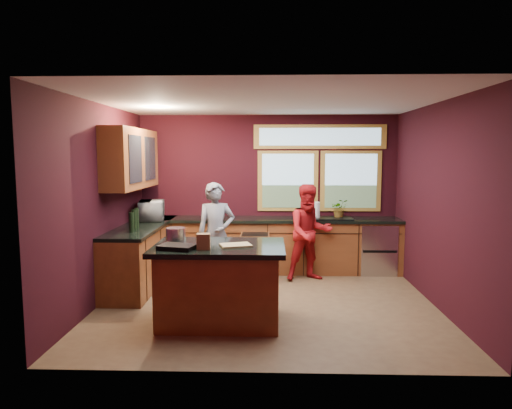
{
  "coord_description": "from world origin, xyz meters",
  "views": [
    {
      "loc": [
        0.05,
        -6.04,
        2.02
      ],
      "look_at": [
        -0.16,
        0.4,
        1.31
      ],
      "focal_mm": 32.0,
      "sensor_mm": 36.0,
      "label": 1
    }
  ],
  "objects_px": {
    "island": "(220,283)",
    "stock_pot": "(176,235)",
    "cutting_board": "(236,245)",
    "person_grey": "(216,234)",
    "person_red": "(310,233)"
  },
  "relations": [
    {
      "from": "stock_pot",
      "to": "cutting_board",
      "type": "bearing_deg",
      "value": -14.93
    },
    {
      "from": "island",
      "to": "cutting_board",
      "type": "xyz_separation_m",
      "value": [
        0.2,
        -0.05,
        0.48
      ]
    },
    {
      "from": "person_grey",
      "to": "person_red",
      "type": "relative_size",
      "value": 1.03
    },
    {
      "from": "island",
      "to": "person_grey",
      "type": "distance_m",
      "value": 1.61
    },
    {
      "from": "cutting_board",
      "to": "stock_pot",
      "type": "relative_size",
      "value": 1.46
    },
    {
      "from": "island",
      "to": "stock_pot",
      "type": "xyz_separation_m",
      "value": [
        -0.55,
        0.15,
        0.56
      ]
    },
    {
      "from": "island",
      "to": "person_grey",
      "type": "bearing_deg",
      "value": 98.3
    },
    {
      "from": "island",
      "to": "stock_pot",
      "type": "distance_m",
      "value": 0.8
    },
    {
      "from": "person_red",
      "to": "cutting_board",
      "type": "bearing_deg",
      "value": -132.63
    },
    {
      "from": "person_grey",
      "to": "cutting_board",
      "type": "relative_size",
      "value": 4.55
    },
    {
      "from": "person_red",
      "to": "cutting_board",
      "type": "relative_size",
      "value": 4.42
    },
    {
      "from": "island",
      "to": "cutting_board",
      "type": "relative_size",
      "value": 4.43
    },
    {
      "from": "cutting_board",
      "to": "island",
      "type": "bearing_deg",
      "value": 165.96
    },
    {
      "from": "person_red",
      "to": "stock_pot",
      "type": "xyz_separation_m",
      "value": [
        -1.78,
        -1.75,
        0.26
      ]
    },
    {
      "from": "person_grey",
      "to": "cutting_board",
      "type": "height_order",
      "value": "person_grey"
    }
  ]
}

